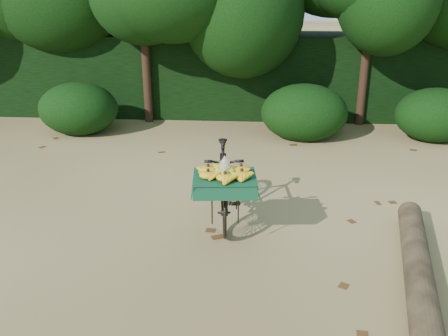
{
  "coord_description": "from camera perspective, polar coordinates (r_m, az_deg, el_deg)",
  "views": [
    {
      "loc": [
        0.58,
        -4.78,
        2.78
      ],
      "look_at": [
        0.22,
        0.32,
        0.83
      ],
      "focal_mm": 38.0,
      "sensor_mm": 36.0,
      "label": 1
    }
  ],
  "objects": [
    {
      "name": "vendor_bicycle",
      "position": [
        5.92,
        -0.06,
        -1.75
      ],
      "size": [
        0.75,
        1.75,
        0.98
      ],
      "rotation": [
        0.0,
        0.0,
        0.1
      ],
      "color": "black",
      "rests_on": "ground"
    },
    {
      "name": "bush_clumps",
      "position": [
        9.37,
        3.47,
        6.46
      ],
      "size": [
        8.8,
        1.7,
        0.9
      ],
      "primitive_type": null,
      "color": "black",
      "rests_on": "ground"
    },
    {
      "name": "ground",
      "position": [
        5.56,
        -2.5,
        -9.13
      ],
      "size": [
        80.0,
        80.0,
        0.0
      ],
      "primitive_type": "plane",
      "color": "tan",
      "rests_on": "ground"
    },
    {
      "name": "fallen_log",
      "position": [
        4.74,
        22.8,
        -14.79
      ],
      "size": [
        1.13,
        3.84,
        0.28
      ],
      "primitive_type": "cylinder",
      "rotation": [
        1.57,
        0.0,
        -0.22
      ],
      "color": "brown",
      "rests_on": "ground"
    },
    {
      "name": "leaf_litter",
      "position": [
        6.12,
        -1.82,
        -6.06
      ],
      "size": [
        7.0,
        7.3,
        0.01
      ],
      "primitive_type": null,
      "color": "#503115",
      "rests_on": "ground"
    },
    {
      "name": "hedge_backdrop",
      "position": [
        11.25,
        1.07,
        11.27
      ],
      "size": [
        26.0,
        1.8,
        1.8
      ],
      "primitive_type": "cube",
      "color": "black",
      "rests_on": "ground"
    },
    {
      "name": "tree_row",
      "position": [
        10.38,
        -2.87,
        16.56
      ],
      "size": [
        14.5,
        2.0,
        4.0
      ],
      "primitive_type": null,
      "color": "black",
      "rests_on": "ground"
    }
  ]
}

